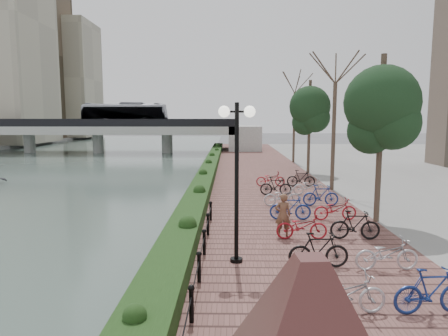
{
  "coord_description": "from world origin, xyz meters",
  "views": [
    {
      "loc": [
        2.17,
        -6.59,
        4.61
      ],
      "look_at": [
        1.86,
        13.89,
        2.0
      ],
      "focal_mm": 32.0,
      "sensor_mm": 36.0,
      "label": 1
    }
  ],
  "objects": [
    {
      "name": "river_water",
      "position": [
        -15.0,
        25.0,
        0.01
      ],
      "size": [
        30.0,
        130.0,
        0.02
      ],
      "primitive_type": "cube",
      "color": "#4B5E54",
      "rests_on": "ground"
    },
    {
      "name": "promenade",
      "position": [
        4.0,
        17.5,
        0.25
      ],
      "size": [
        8.0,
        75.0,
        0.5
      ],
      "primitive_type": "cube",
      "color": "brown",
      "rests_on": "ground"
    },
    {
      "name": "hedge",
      "position": [
        0.6,
        20.0,
        0.8
      ],
      "size": [
        1.1,
        56.0,
        0.6
      ],
      "primitive_type": "cube",
      "color": "#1B3413",
      "rests_on": "promenade"
    },
    {
      "name": "chain_fence",
      "position": [
        1.4,
        2.0,
        0.85
      ],
      "size": [
        0.1,
        14.1,
        0.7
      ],
      "color": "black",
      "rests_on": "promenade"
    },
    {
      "name": "lamppost",
      "position": [
        2.36,
        4.42,
        3.78
      ],
      "size": [
        1.02,
        0.32,
        4.52
      ],
      "color": "black",
      "rests_on": "promenade"
    },
    {
      "name": "pedestrian",
      "position": [
        4.0,
        6.88,
        1.26
      ],
      "size": [
        0.56,
        0.37,
        1.52
      ],
      "primitive_type": "imported",
      "rotation": [
        0.0,
        0.0,
        3.13
      ],
      "color": "brown",
      "rests_on": "promenade"
    },
    {
      "name": "bicycle_parking",
      "position": [
        5.49,
        9.16,
        0.97
      ],
      "size": [
        2.4,
        17.32,
        1.0
      ],
      "color": "silver",
      "rests_on": "promenade"
    },
    {
      "name": "street_trees",
      "position": [
        8.0,
        12.68,
        3.69
      ],
      "size": [
        3.2,
        37.12,
        6.8
      ],
      "color": "#3D2C24",
      "rests_on": "promenade"
    },
    {
      "name": "bridge",
      "position": [
        -14.24,
        45.0,
        3.37
      ],
      "size": [
        36.0,
        10.77,
        6.5
      ],
      "color": "#9F9F9A",
      "rests_on": "ground"
    }
  ]
}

